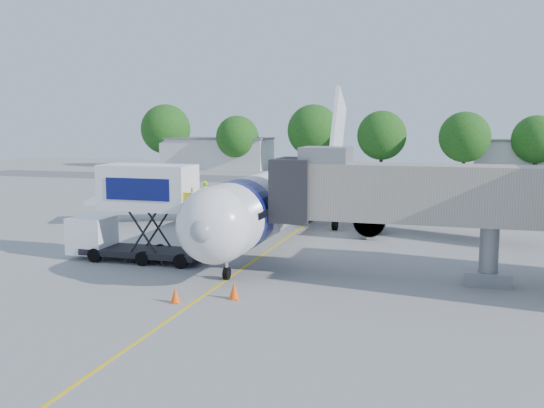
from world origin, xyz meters
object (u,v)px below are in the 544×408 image
(ground_tug, at_px, (213,300))
(aircraft, at_px, (294,192))
(jet_bridge, at_px, (395,193))
(catering_hiloader, at_px, (138,213))

(ground_tug, bearing_deg, aircraft, 96.01)
(jet_bridge, relative_size, catering_hiloader, 1.62)
(catering_hiloader, bearing_deg, ground_tug, -46.57)
(jet_bridge, height_order, ground_tug, jet_bridge)
(aircraft, height_order, catering_hiloader, aircraft)
(jet_bridge, bearing_deg, catering_hiloader, -179.99)
(aircraft, xyz_separation_m, ground_tug, (1.65, -19.49, -2.17))
(catering_hiloader, distance_m, ground_tug, 11.69)
(aircraft, distance_m, ground_tug, 19.68)
(jet_bridge, relative_size, ground_tug, 3.74)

